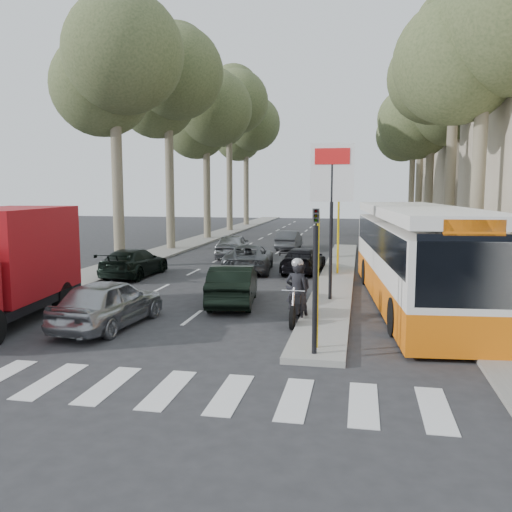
{
  "coord_description": "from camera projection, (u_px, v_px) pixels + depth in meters",
  "views": [
    {
      "loc": [
        4.27,
        -14.02,
        4.06
      ],
      "look_at": [
        0.53,
        5.25,
        1.6
      ],
      "focal_mm": 38.0,
      "sensor_mm": 36.0,
      "label": 1
    }
  ],
  "objects": [
    {
      "name": "pedestrian_far",
      "position": [
        472.0,
        261.0,
        22.28
      ],
      "size": [
        1.33,
        1.07,
        1.89
      ],
      "primitive_type": "imported",
      "rotation": [
        0.0,
        0.0,
        3.65
      ],
      "color": "#6A5F50",
      "rests_on": "sidewalk_right"
    },
    {
      "name": "red_truck",
      "position": [
        0.0,
        263.0,
        16.18
      ],
      "size": [
        3.05,
        6.69,
        3.46
      ],
      "rotation": [
        0.0,
        0.0,
        0.1
      ],
      "color": "black",
      "rests_on": "ground"
    },
    {
      "name": "queue_car_b",
      "position": [
        303.0,
        260.0,
        26.17
      ],
      "size": [
        2.03,
        4.33,
        1.22
      ],
      "primitive_type": "imported",
      "rotation": [
        0.0,
        0.0,
        3.06
      ],
      "color": "black",
      "rests_on": "ground"
    },
    {
      "name": "queue_car_c",
      "position": [
        233.0,
        245.0,
        31.77
      ],
      "size": [
        2.1,
        4.42,
        1.46
      ],
      "primitive_type": "imported",
      "rotation": [
        0.0,
        0.0,
        3.23
      ],
      "color": "gray",
      "rests_on": "ground"
    },
    {
      "name": "traffic_light_island",
      "position": [
        315.0,
        256.0,
        12.58
      ],
      "size": [
        0.16,
        0.41,
        3.6
      ],
      "color": "black",
      "rests_on": "ground"
    },
    {
      "name": "billboard",
      "position": [
        332.0,
        199.0,
        18.76
      ],
      "size": [
        1.5,
        12.1,
        5.6
      ],
      "color": "yellow",
      "rests_on": "ground"
    },
    {
      "name": "queue_car_a",
      "position": [
        249.0,
        258.0,
        26.57
      ],
      "size": [
        2.71,
        4.99,
        1.33
      ],
      "primitive_type": "imported",
      "rotation": [
        0.0,
        0.0,
        3.25
      ],
      "color": "#484C4F",
      "rests_on": "ground"
    },
    {
      "name": "tree_r_e",
      "position": [
        415.0,
        123.0,
        52.95
      ],
      "size": [
        7.4,
        7.2,
        14.1
      ],
      "color": "#6B604C",
      "rests_on": "ground"
    },
    {
      "name": "traffic_island",
      "position": [
        337.0,
        275.0,
        25.06
      ],
      "size": [
        1.5,
        26.0,
        0.16
      ],
      "primitive_type": "cube",
      "color": "gray",
      "rests_on": "ground"
    },
    {
      "name": "tree_r_b",
      "position": [
        458.0,
        52.0,
        29.44
      ],
      "size": [
        7.4,
        7.2,
        15.27
      ],
      "color": "#6B604C",
      "rests_on": "ground"
    },
    {
      "name": "building_far",
      "position": [
        503.0,
        140.0,
        44.15
      ],
      "size": [
        11.0,
        20.0,
        16.0
      ],
      "primitive_type": "cube",
      "color": "#B7A88E",
      "rests_on": "ground"
    },
    {
      "name": "dark_hatchback",
      "position": [
        233.0,
        285.0,
        18.99
      ],
      "size": [
        2.05,
        4.41,
        1.4
      ],
      "primitive_type": "imported",
      "rotation": [
        0.0,
        0.0,
        3.28
      ],
      "color": "black",
      "rests_on": "ground"
    },
    {
      "name": "tree_l_d",
      "position": [
        231.0,
        105.0,
        50.17
      ],
      "size": [
        7.4,
        7.2,
        15.66
      ],
      "color": "#6B604C",
      "rests_on": "ground"
    },
    {
      "name": "sidewalk_right",
      "position": [
        424.0,
        246.0,
        37.68
      ],
      "size": [
        3.2,
        70.0,
        0.12
      ],
      "primitive_type": "cube",
      "color": "gray",
      "rests_on": "ground"
    },
    {
      "name": "tree_l_c",
      "position": [
        208.0,
        112.0,
        42.57
      ],
      "size": [
        7.4,
        7.2,
        13.71
      ],
      "color": "#6B604C",
      "rests_on": "ground"
    },
    {
      "name": "tree_l_e",
      "position": [
        247.0,
        126.0,
        58.11
      ],
      "size": [
        7.4,
        7.2,
        14.49
      ],
      "color": "#6B604C",
      "rests_on": "ground"
    },
    {
      "name": "tree_r_a",
      "position": [
        488.0,
        30.0,
        21.8
      ],
      "size": [
        7.4,
        7.2,
        14.1
      ],
      "color": "#6B604C",
      "rests_on": "ground"
    },
    {
      "name": "tree_r_c",
      "position": [
        434.0,
        106.0,
        37.49
      ],
      "size": [
        7.4,
        7.2,
        13.32
      ],
      "color": "#6B604C",
      "rests_on": "ground"
    },
    {
      "name": "median_left",
      "position": [
        206.0,
        238.0,
        43.75
      ],
      "size": [
        2.4,
        64.0,
        0.12
      ],
      "primitive_type": "cube",
      "color": "gray",
      "rests_on": "ground"
    },
    {
      "name": "silver_hatchback",
      "position": [
        109.0,
        303.0,
        15.86
      ],
      "size": [
        2.13,
        4.43,
        1.46
      ],
      "primitive_type": "imported",
      "rotation": [
        0.0,
        0.0,
        3.04
      ],
      "color": "#A0A3A8",
      "rests_on": "ground"
    },
    {
      "name": "queue_car_e",
      "position": [
        134.0,
        263.0,
        24.96
      ],
      "size": [
        1.99,
        4.58,
        1.31
      ],
      "primitive_type": "imported",
      "rotation": [
        0.0,
        0.0,
        3.11
      ],
      "color": "black",
      "rests_on": "ground"
    },
    {
      "name": "motorcycle",
      "position": [
        297.0,
        292.0,
        16.59
      ],
      "size": [
        0.84,
        2.33,
        1.98
      ],
      "rotation": [
        0.0,
        0.0,
        -0.01
      ],
      "color": "black",
      "rests_on": "ground"
    },
    {
      "name": "tree_r_d",
      "position": [
        423.0,
        104.0,
        45.09
      ],
      "size": [
        7.4,
        7.2,
        14.88
      ],
      "color": "#6B604C",
      "rests_on": "ground"
    },
    {
      "name": "tree_l_b",
      "position": [
        170.0,
        78.0,
        34.69
      ],
      "size": [
        7.4,
        7.2,
        14.88
      ],
      "color": "#6B604C",
      "rests_on": "ground"
    },
    {
      "name": "city_bus",
      "position": [
        417.0,
        253.0,
        18.8
      ],
      "size": [
        4.02,
        13.36,
        3.47
      ],
      "rotation": [
        0.0,
        0.0,
        0.09
      ],
      "color": "orange",
      "rests_on": "ground"
    },
    {
      "name": "queue_car_d",
      "position": [
        289.0,
        240.0,
        36.14
      ],
      "size": [
        1.41,
        3.83,
        1.25
      ],
      "primitive_type": "imported",
      "rotation": [
        0.0,
        0.0,
        3.12
      ],
      "color": "#46484D",
      "rests_on": "ground"
    },
    {
      "name": "tree_l_a",
      "position": [
        117.0,
        61.0,
        26.97
      ],
      "size": [
        7.4,
        7.2,
        14.1
      ],
      "color": "#6B604C",
      "rests_on": "ground"
    },
    {
      "name": "ground",
      "position": [
        201.0,
        336.0,
        14.97
      ],
      "size": [
        120.0,
        120.0,
        0.0
      ],
      "primitive_type": "plane",
      "color": "#28282B",
      "rests_on": "ground"
    }
  ]
}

